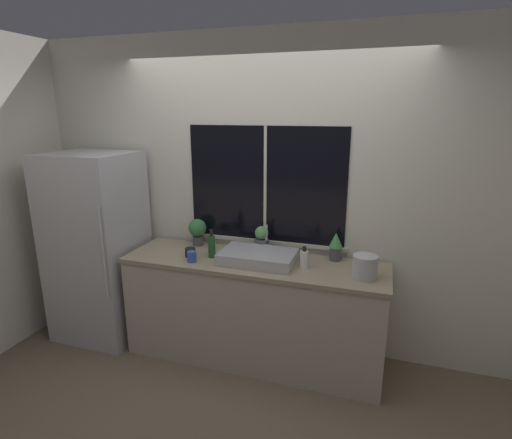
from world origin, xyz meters
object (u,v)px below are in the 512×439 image
at_px(potted_plant_left, 197,230).
at_px(mug_black, 190,252).
at_px(sink, 258,257).
at_px(potted_plant_right, 336,245).
at_px(refrigerator, 97,247).
at_px(potted_plant_center, 261,240).
at_px(mug_yellow, 366,263).
at_px(soap_bottle, 304,259).
at_px(kettle, 365,266).
at_px(bottle_tall, 212,246).
at_px(mug_blue, 192,257).

xyz_separation_m(potted_plant_left, mug_black, (0.07, -0.29, -0.11)).
bearing_deg(sink, potted_plant_right, 21.80).
distance_m(refrigerator, potted_plant_center, 1.52).
xyz_separation_m(mug_black, mug_yellow, (1.41, 0.21, 0.00)).
height_order(sink, mug_black, sink).
bearing_deg(mug_black, soap_bottle, 3.68).
distance_m(refrigerator, potted_plant_right, 2.14).
distance_m(sink, kettle, 0.83).
height_order(sink, kettle, sink).
xyz_separation_m(sink, potted_plant_center, (-0.05, 0.23, 0.06)).
xyz_separation_m(potted_plant_right, bottle_tall, (-0.98, -0.25, -0.03)).
distance_m(potted_plant_left, soap_bottle, 1.05).
height_order(potted_plant_right, mug_yellow, potted_plant_right).
xyz_separation_m(mug_yellow, kettle, (-0.00, -0.21, 0.05)).
bearing_deg(mug_yellow, soap_bottle, -161.83).
height_order(soap_bottle, mug_blue, soap_bottle).
bearing_deg(kettle, potted_plant_center, 161.70).
bearing_deg(soap_bottle, mug_black, -176.32).
distance_m(potted_plant_left, kettle, 1.51).
bearing_deg(potted_plant_left, mug_black, -76.15).
xyz_separation_m(soap_bottle, kettle, (0.46, -0.06, 0.02)).
relative_size(potted_plant_left, potted_plant_center, 1.05).
xyz_separation_m(potted_plant_left, mug_yellow, (1.48, -0.08, -0.11)).
relative_size(refrigerator, mug_yellow, 22.76).
distance_m(sink, potted_plant_right, 0.63).
bearing_deg(mug_blue, potted_plant_left, 109.32).
bearing_deg(potted_plant_left, mug_yellow, -3.03).
distance_m(refrigerator, mug_blue, 1.04).
distance_m(refrigerator, sink, 1.54).
relative_size(potted_plant_left, potted_plant_right, 1.04).
height_order(mug_blue, mug_black, mug_blue).
bearing_deg(mug_yellow, kettle, -90.13).
height_order(refrigerator, sink, refrigerator).
bearing_deg(sink, mug_black, -174.35).
xyz_separation_m(potted_plant_center, potted_plant_right, (0.63, 0.00, 0.02)).
xyz_separation_m(refrigerator, potted_plant_left, (0.89, 0.26, 0.17)).
bearing_deg(soap_bottle, refrigerator, -178.98).
height_order(refrigerator, mug_yellow, refrigerator).
relative_size(sink, mug_black, 6.86).
bearing_deg(mug_black, mug_blue, -57.35).
relative_size(bottle_tall, mug_blue, 2.72).
distance_m(mug_black, mug_yellow, 1.42).
height_order(refrigerator, mug_blue, refrigerator).
xyz_separation_m(bottle_tall, mug_yellow, (1.23, 0.17, -0.06)).
distance_m(mug_yellow, kettle, 0.22).
bearing_deg(soap_bottle, sink, -179.38).
bearing_deg(potted_plant_center, mug_black, -151.36).
relative_size(potted_plant_center, mug_yellow, 3.06).
xyz_separation_m(soap_bottle, mug_blue, (-0.88, -0.17, -0.03)).
bearing_deg(potted_plant_center, refrigerator, -170.02).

